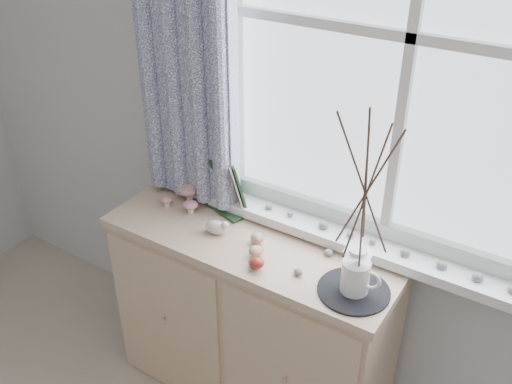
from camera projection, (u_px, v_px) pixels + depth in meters
sideboard at (252, 319)px, 2.43m from camera, size 1.20×0.45×0.85m
botanical_book at (215, 183)px, 2.34m from camera, size 0.37×0.22×0.24m
toadstool_cluster at (187, 195)px, 2.40m from camera, size 0.17×0.15×0.08m
wooden_eggs at (256, 250)px, 2.11m from camera, size 0.13×0.17×0.06m
songbird_figurine at (216, 227)px, 2.23m from camera, size 0.13×0.08×0.06m
crocheted_doily at (354, 291)px, 1.95m from camera, size 0.25×0.25×0.01m
twig_pitcher at (366, 186)px, 1.73m from camera, size 0.30×0.30×0.73m
sideboard_pebbles at (329, 263)px, 2.06m from camera, size 0.33×0.23×0.02m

